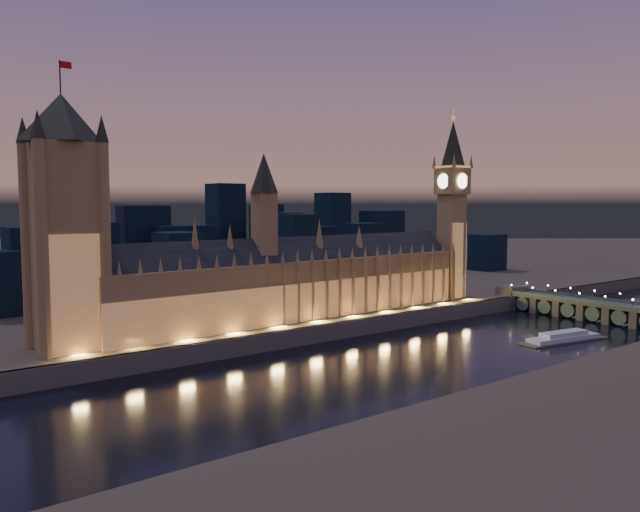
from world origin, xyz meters
TOP-DOWN VIEW (x-y plane):
  - ground_plane at (0.00, 0.00)m, footprint 2000.00×2000.00m
  - north_bank at (0.00, 520.00)m, footprint 2000.00×960.00m
  - embankment_wall at (0.00, 41.00)m, footprint 2000.00×2.50m
  - palace_of_westminster at (-2.92, 61.75)m, footprint 202.00×26.69m
  - victoria_tower at (-110.00, 61.91)m, footprint 31.68×31.68m
  - elizabeth_tower at (108.00, 61.92)m, footprint 18.00×18.00m
  - westminster_bridge at (144.48, -3.46)m, footprint 16.54×113.00m
  - river_boat at (84.48, -25.55)m, footprint 48.16×19.11m
  - city_backdrop at (34.82, 247.94)m, footprint 488.39×215.63m

SIDE VIEW (x-z plane):
  - ground_plane at x=0.00m, z-range 0.00..0.00m
  - river_boat at x=84.48m, z-range -0.69..3.81m
  - north_bank at x=0.00m, z-range 0.00..8.00m
  - embankment_wall at x=0.00m, z-range 0.00..8.00m
  - westminster_bridge at x=144.48m, z-range -1.95..13.95m
  - palace_of_westminster at x=-2.92m, z-range -12.63..65.37m
  - city_backdrop at x=34.82m, z-range -13.50..75.40m
  - victoria_tower at x=-110.00m, z-range 7.28..114.66m
  - elizabeth_tower at x=108.00m, z-range 14.30..123.69m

